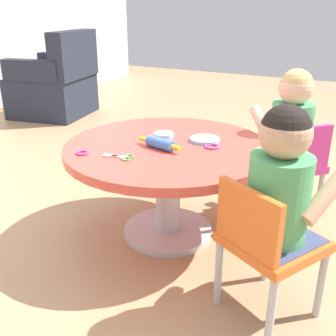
{
  "coord_description": "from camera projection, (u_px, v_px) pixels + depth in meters",
  "views": [
    {
      "loc": [
        -1.53,
        -0.84,
        1.07
      ],
      "look_at": [
        0.0,
        0.0,
        0.36
      ],
      "focal_mm": 42.57,
      "sensor_mm": 36.0,
      "label": 1
    }
  ],
  "objects": [
    {
      "name": "ground_plane",
      "position": [
        168.0,
        233.0,
        2.02
      ],
      "size": [
        10.0,
        10.0,
        0.0
      ],
      "primitive_type": "plane",
      "color": "tan"
    },
    {
      "name": "craft_table",
      "position": [
        168.0,
        165.0,
        1.88
      ],
      "size": [
        0.96,
        0.96,
        0.47
      ],
      "color": "silver",
      "rests_on": "ground"
    },
    {
      "name": "child_chair_left",
      "position": [
        266.0,
        243.0,
        1.38
      ],
      "size": [
        0.4,
        0.4,
        0.54
      ],
      "color": "#B7B7BC",
      "rests_on": "ground"
    },
    {
      "name": "seated_child_left",
      "position": [
        281.0,
        181.0,
        1.32
      ],
      "size": [
        0.43,
        0.4,
        0.51
      ],
      "color": "#3F4772",
      "rests_on": "ground"
    },
    {
      "name": "child_chair_right",
      "position": [
        291.0,
        164.0,
        2.07
      ],
      "size": [
        0.42,
        0.42,
        0.54
      ],
      "color": "#B7B7BC",
      "rests_on": "ground"
    },
    {
      "name": "seated_child_right",
      "position": [
        292.0,
        120.0,
        2.01
      ],
      "size": [
        0.43,
        0.44,
        0.51
      ],
      "color": "#3F4772",
      "rests_on": "ground"
    },
    {
      "name": "armchair_dark",
      "position": [
        56.0,
        85.0,
        4.09
      ],
      "size": [
        0.83,
        0.85,
        0.85
      ],
      "color": "#232838",
      "rests_on": "ground"
    },
    {
      "name": "rolling_pin",
      "position": [
        160.0,
        143.0,
        1.78
      ],
      "size": [
        0.08,
        0.23,
        0.05
      ],
      "color": "#3F72CC",
      "rests_on": "craft_table"
    },
    {
      "name": "craft_scissors",
      "position": [
        122.0,
        157.0,
        1.68
      ],
      "size": [
        0.08,
        0.14,
        0.01
      ],
      "color": "silver",
      "rests_on": "craft_table"
    },
    {
      "name": "playdough_blob_0",
      "position": [
        205.0,
        140.0,
        1.88
      ],
      "size": [
        0.14,
        0.14,
        0.02
      ],
      "primitive_type": "cylinder",
      "color": "#8CCCF2",
      "rests_on": "craft_table"
    },
    {
      "name": "playdough_blob_1",
      "position": [
        164.0,
        135.0,
        1.94
      ],
      "size": [
        0.1,
        0.1,
        0.02
      ],
      "primitive_type": "cylinder",
      "color": "#8CCCF2",
      "rests_on": "craft_table"
    },
    {
      "name": "cookie_cutter_0",
      "position": [
        82.0,
        153.0,
        1.72
      ],
      "size": [
        0.06,
        0.06,
        0.01
      ],
      "primitive_type": "torus",
      "color": "#D83FA5",
      "rests_on": "craft_table"
    },
    {
      "name": "cookie_cutter_1",
      "position": [
        212.0,
        146.0,
        1.8
      ],
      "size": [
        0.07,
        0.07,
        0.01
      ],
      "primitive_type": "torus",
      "color": "#D83FA5",
      "rests_on": "craft_table"
    }
  ]
}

